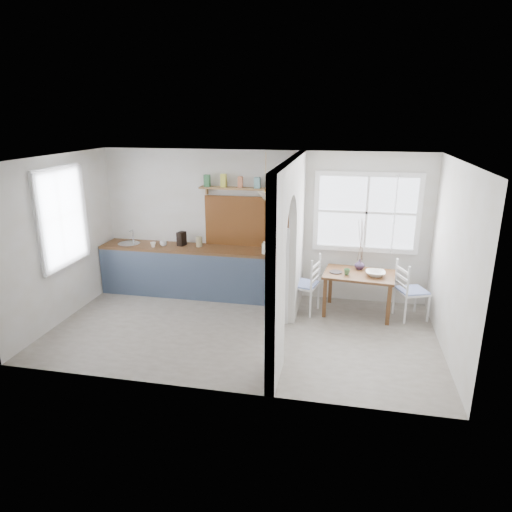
% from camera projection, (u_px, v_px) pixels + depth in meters
% --- Properties ---
extents(floor, '(5.80, 3.20, 0.01)m').
position_uv_depth(floor, '(242.00, 331.00, 6.99)').
color(floor, gray).
rests_on(floor, ground).
extents(ceiling, '(5.80, 3.20, 0.01)m').
position_uv_depth(ceiling, '(240.00, 158.00, 6.22)').
color(ceiling, silver).
rests_on(ceiling, walls).
extents(walls, '(5.81, 3.21, 2.60)m').
position_uv_depth(walls, '(241.00, 250.00, 6.60)').
color(walls, silver).
rests_on(walls, floor).
extents(partition, '(0.12, 3.20, 2.60)m').
position_uv_depth(partition, '(290.00, 241.00, 6.48)').
color(partition, silver).
rests_on(partition, floor).
extents(kitchen_window, '(0.10, 1.16, 1.50)m').
position_uv_depth(kitchen_window, '(60.00, 218.00, 7.04)').
color(kitchen_window, white).
rests_on(kitchen_window, walls).
extents(nook_window, '(1.76, 0.10, 1.30)m').
position_uv_depth(nook_window, '(367.00, 213.00, 7.63)').
color(nook_window, white).
rests_on(nook_window, walls).
extents(counter, '(3.50, 0.60, 0.90)m').
position_uv_depth(counter, '(198.00, 270.00, 8.31)').
color(counter, brown).
rests_on(counter, floor).
extents(sink, '(0.40, 0.40, 0.02)m').
position_uv_depth(sink, '(129.00, 244.00, 8.40)').
color(sink, silver).
rests_on(sink, counter).
extents(backsplash, '(1.65, 0.03, 0.90)m').
position_uv_depth(backsplash, '(250.00, 222.00, 8.10)').
color(backsplash, brown).
rests_on(backsplash, walls).
extents(shelf, '(1.75, 0.20, 0.21)m').
position_uv_depth(shelf, '(249.00, 186.00, 7.83)').
color(shelf, '#9E7246').
rests_on(shelf, walls).
extents(pendant_lamp, '(0.26, 0.26, 0.16)m').
position_uv_depth(pendant_lamp, '(266.00, 197.00, 7.48)').
color(pendant_lamp, '#F4E3C4').
rests_on(pendant_lamp, ceiling).
extents(utensil_rail, '(0.02, 0.50, 0.02)m').
position_uv_depth(utensil_rail, '(291.00, 227.00, 7.28)').
color(utensil_rail, silver).
rests_on(utensil_rail, partition).
extents(dining_table, '(1.19, 0.86, 0.70)m').
position_uv_depth(dining_table, '(358.00, 293.00, 7.52)').
color(dining_table, brown).
rests_on(dining_table, floor).
extents(chair_left, '(0.54, 0.54, 0.98)m').
position_uv_depth(chair_left, '(303.00, 284.00, 7.56)').
color(chair_left, white).
rests_on(chair_left, floor).
extents(chair_right, '(0.57, 0.57, 0.96)m').
position_uv_depth(chair_right, '(412.00, 290.00, 7.31)').
color(chair_right, white).
rests_on(chair_right, floor).
extents(kettle, '(0.21, 0.18, 0.21)m').
position_uv_depth(kettle, '(266.00, 248.00, 7.76)').
color(kettle, white).
rests_on(kettle, counter).
extents(mug_a, '(0.10, 0.10, 0.09)m').
position_uv_depth(mug_a, '(153.00, 245.00, 8.15)').
color(mug_a, white).
rests_on(mug_a, counter).
extents(mug_b, '(0.14, 0.14, 0.10)m').
position_uv_depth(mug_b, '(163.00, 243.00, 8.23)').
color(mug_b, white).
rests_on(mug_b, counter).
extents(knife_block, '(0.15, 0.18, 0.25)m').
position_uv_depth(knife_block, '(182.00, 239.00, 8.24)').
color(knife_block, black).
rests_on(knife_block, counter).
extents(jar, '(0.13, 0.13, 0.18)m').
position_uv_depth(jar, '(199.00, 242.00, 8.18)').
color(jar, '#938861').
rests_on(jar, counter).
extents(towel_magenta, '(0.02, 0.03, 0.61)m').
position_uv_depth(towel_magenta, '(288.00, 293.00, 7.72)').
color(towel_magenta, '#BC113B').
rests_on(towel_magenta, counter).
extents(towel_orange, '(0.02, 0.03, 0.48)m').
position_uv_depth(towel_orange, '(288.00, 296.00, 7.67)').
color(towel_orange, '#C64209').
rests_on(towel_orange, counter).
extents(bowl, '(0.31, 0.31, 0.08)m').
position_uv_depth(bowl, '(375.00, 273.00, 7.30)').
color(bowl, white).
rests_on(bowl, dining_table).
extents(table_cup, '(0.12, 0.12, 0.10)m').
position_uv_depth(table_cup, '(347.00, 272.00, 7.34)').
color(table_cup, '#4E804C').
rests_on(table_cup, dining_table).
extents(plate, '(0.21, 0.21, 0.02)m').
position_uv_depth(plate, '(336.00, 272.00, 7.45)').
color(plate, '#2C2422').
rests_on(plate, dining_table).
extents(vase, '(0.20, 0.20, 0.17)m').
position_uv_depth(vase, '(360.00, 264.00, 7.59)').
color(vase, '#3C2B49').
rests_on(vase, dining_table).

